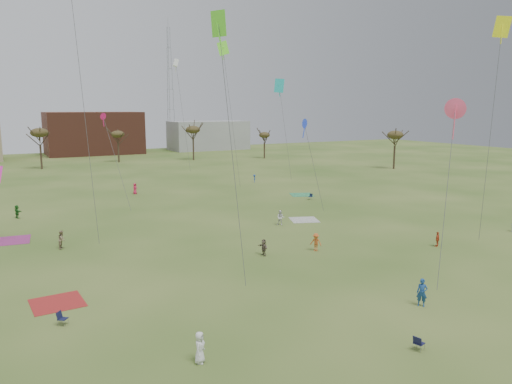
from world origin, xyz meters
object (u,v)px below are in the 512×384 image
camp_chair_left (63,321)px  radio_tower (170,89)px  flyer_near_left (200,347)px  spectator_fore_a (437,239)px  flyer_near_right (422,293)px  camp_chair_center (419,346)px  camp_chair_right (310,198)px

camp_chair_left → radio_tower: (48.29, 121.79, 18.95)m
flyer_near_left → spectator_fore_a: size_ratio=1.18×
flyer_near_right → spectator_fore_a: flyer_near_right is taller
camp_chair_left → camp_chair_center: (16.87, -12.72, 0.00)m
radio_tower → spectator_fore_a: bearing=-96.7°
camp_chair_left → camp_chair_right: same height
spectator_fore_a → radio_tower: size_ratio=0.04×
flyer_near_left → radio_tower: 138.00m
flyer_near_left → camp_chair_right: (31.54, 35.53, -0.60)m
flyer_near_right → spectator_fore_a: size_ratio=1.32×
camp_chair_center → camp_chair_left: bearing=37.4°
spectator_fore_a → camp_chair_left: spectator_fore_a is taller
flyer_near_right → camp_chair_right: 38.96m
flyer_near_left → camp_chair_center: bearing=-71.7°
spectator_fore_a → camp_chair_left: bearing=-22.7°
flyer_near_right → radio_tower: (26.58, 130.17, 18.25)m
camp_chair_center → radio_tower: radio_tower is taller
flyer_near_left → radio_tower: size_ratio=0.04×
flyer_near_left → radio_tower: bearing=22.2°
camp_chair_left → radio_tower: 132.37m
flyer_near_right → camp_chair_center: 6.54m
flyer_near_left → flyer_near_right: (15.96, -0.17, 0.10)m
flyer_near_right → camp_chair_left: size_ratio=2.20×
radio_tower → camp_chair_left: bearing=-111.6°
spectator_fore_a → camp_chair_right: size_ratio=1.67×
spectator_fore_a → camp_chair_center: (-17.26, -13.99, -0.47)m
spectator_fore_a → camp_chair_right: bearing=-121.8°
camp_chair_right → radio_tower: radio_tower is taller
camp_chair_center → camp_chair_right: (20.43, 40.04, 0.00)m
camp_chair_right → camp_chair_left: bearing=-72.5°
flyer_near_right → camp_chair_right: bearing=119.2°
flyer_near_right → camp_chair_center: size_ratio=2.20×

